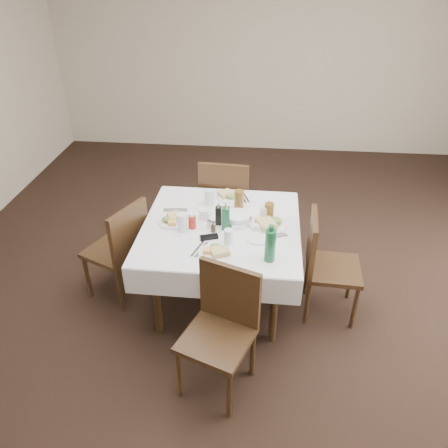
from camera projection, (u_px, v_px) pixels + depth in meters
The scene contains 33 objects.
ground_plane at pixel (247, 298), 3.88m from camera, with size 7.00×7.00×0.00m, color black.
room_shell at pixel (254, 108), 2.97m from camera, with size 6.04×7.04×2.80m.
dining_table at pixel (221, 234), 3.53m from camera, with size 1.26×1.26×0.76m.
chair_north at pixel (225, 199), 4.26m from camera, with size 0.50×0.50×0.99m.
chair_south at pixel (223, 322), 2.91m from camera, with size 0.56×0.56×0.92m.
chair_east at pixel (323, 260), 3.50m from camera, with size 0.45×0.45×0.91m.
chair_west at pixel (122, 246), 3.65m from camera, with size 0.58×0.58×0.92m.
meal_north at pixel (229, 195), 3.86m from camera, with size 0.24×0.24×0.05m.
meal_south at pixel (216, 251), 3.15m from camera, with size 0.24×0.24×0.05m.
meal_east at pixel (269, 223), 3.46m from camera, with size 0.30×0.30×0.07m.
meal_west at pixel (172, 220), 3.52m from camera, with size 0.23×0.23×0.05m.
side_plate_a at pixel (203, 207), 3.72m from camera, with size 0.15×0.15×0.01m.
side_plate_b at pixel (258, 238), 3.31m from camera, with size 0.18×0.18×0.01m.
water_n at pixel (209, 198), 3.72m from camera, with size 0.08×0.08×0.14m.
water_s at pixel (228, 237), 3.23m from camera, with size 0.07×0.07×0.12m.
water_e at pixel (264, 214), 3.51m from camera, with size 0.07×0.07×0.13m.
water_w at pixel (182, 222), 3.38m from camera, with size 0.08×0.08×0.15m.
iced_tea_a at pixel (239, 200), 3.67m from camera, with size 0.08×0.08×0.17m.
iced_tea_b at pixel (269, 212), 3.50m from camera, with size 0.07×0.07×0.16m.
bread_basket at pixel (238, 218), 3.50m from camera, with size 0.23×0.23×0.08m.
oil_cruet_dark at pixel (219, 215), 3.45m from camera, with size 0.05×0.05×0.20m.
oil_cruet_green at pixel (226, 217), 3.39m from camera, with size 0.06×0.06×0.24m.
ketchup_bottle at pixel (192, 221), 3.42m from camera, with size 0.06×0.06×0.13m.
salt_shaker at pixel (209, 224), 3.43m from camera, with size 0.03×0.03×0.07m.
pepper_shaker at pixel (213, 227), 3.38m from camera, with size 0.04×0.04×0.09m.
coffee_mug at pixel (204, 215), 3.55m from camera, with size 0.13×0.12×0.09m.
sunglasses at pixel (209, 237), 3.31m from camera, with size 0.15×0.09×0.03m.
green_bottle at pixel (270, 245), 3.03m from camera, with size 0.08×0.08×0.29m.
sugar_caddy at pixel (259, 228), 3.41m from camera, with size 0.10×0.06×0.05m.
cutlery_n at pixel (244, 198), 3.86m from camera, with size 0.11×0.19×0.01m.
cutlery_s at pixel (199, 249), 3.19m from camera, with size 0.11×0.21×0.01m.
cutlery_e at pixel (277, 236), 3.34m from camera, with size 0.18×0.10×0.01m.
cutlery_w at pixel (176, 210), 3.67m from camera, with size 0.21×0.07×0.01m.
Camera 1 is at (0.08, -2.94, 2.63)m, focal length 35.00 mm.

